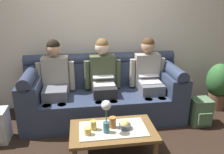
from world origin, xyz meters
TOP-DOWN VIEW (x-y plane):
  - back_wall_patterned at (0.00, 1.70)m, footprint 6.00×0.12m
  - couch at (0.00, 1.17)m, footprint 2.36×0.88m
  - person_left at (-0.70, 1.17)m, footprint 0.56×0.67m
  - person_middle at (0.00, 1.17)m, footprint 0.56×0.67m
  - person_right at (0.70, 1.17)m, footprint 0.56×0.67m
  - coffee_table at (0.00, 0.17)m, footprint 0.97×0.58m
  - flower_vase at (-0.08, 0.10)m, footprint 0.11×0.11m
  - snack_bowl at (0.14, 0.15)m, footprint 0.14×0.14m
  - cup_near_left at (-0.22, 0.18)m, footprint 0.07×0.07m
  - cup_near_right at (0.00, 0.19)m, footprint 0.08×0.08m
  - cup_far_center at (-0.29, 0.09)m, footprint 0.08×0.08m
  - backpack_right at (1.38, 0.71)m, footprint 0.28×0.29m
  - potted_plant at (1.92, 1.17)m, footprint 0.40×0.40m

SIDE VIEW (x-z plane):
  - backpack_right at x=1.38m, z-range 0.00..0.40m
  - coffee_table at x=0.00m, z-range 0.13..0.51m
  - couch at x=0.00m, z-range -0.11..0.85m
  - snack_bowl at x=0.14m, z-range 0.36..0.47m
  - cup_far_center at x=-0.29m, z-range 0.37..0.45m
  - cup_near_left at x=-0.22m, z-range 0.37..0.48m
  - potted_plant at x=1.92m, z-range 0.04..0.82m
  - cup_near_right at x=0.00m, z-range 0.37..0.50m
  - flower_vase at x=-0.08m, z-range 0.42..0.80m
  - person_right at x=0.70m, z-range 0.05..1.27m
  - person_middle at x=0.00m, z-range 0.05..1.27m
  - person_left at x=-0.70m, z-range 0.05..1.27m
  - back_wall_patterned at x=0.00m, z-range 0.00..2.90m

